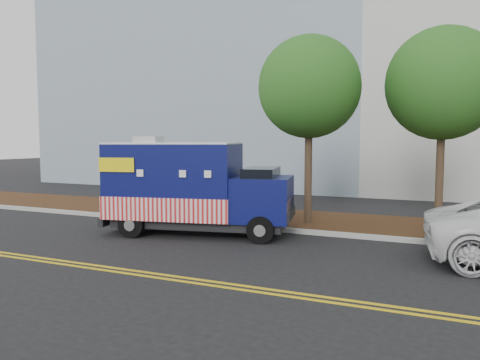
% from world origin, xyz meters
% --- Properties ---
extents(ground, '(120.00, 120.00, 0.00)m').
position_xyz_m(ground, '(0.00, 0.00, 0.00)').
color(ground, black).
rests_on(ground, ground).
extents(curb, '(120.00, 0.18, 0.15)m').
position_xyz_m(curb, '(0.00, 1.40, 0.07)').
color(curb, '#9E9E99').
rests_on(curb, ground).
extents(mulch_strip, '(120.00, 4.00, 0.15)m').
position_xyz_m(mulch_strip, '(0.00, 3.50, 0.07)').
color(mulch_strip, '#311E0D').
rests_on(mulch_strip, ground).
extents(centerline_near, '(120.00, 0.10, 0.01)m').
position_xyz_m(centerline_near, '(0.00, -4.45, 0.01)').
color(centerline_near, gold).
rests_on(centerline_near, ground).
extents(centerline_far, '(120.00, 0.10, 0.01)m').
position_xyz_m(centerline_far, '(0.00, -4.70, 0.01)').
color(centerline_far, gold).
rests_on(centerline_far, ground).
extents(tree_b, '(3.55, 3.55, 6.66)m').
position_xyz_m(tree_b, '(1.85, 2.68, 4.87)').
color(tree_b, '#38281C').
rests_on(tree_b, ground).
extents(tree_c, '(3.72, 3.72, 6.77)m').
position_xyz_m(tree_c, '(6.07, 3.74, 4.90)').
color(tree_c, '#38281C').
rests_on(tree_c, ground).
extents(sign_post, '(0.06, 0.06, 2.40)m').
position_xyz_m(sign_post, '(-3.71, 1.64, 1.20)').
color(sign_post, '#473828').
rests_on(sign_post, ground).
extents(food_truck, '(6.36, 3.40, 3.19)m').
position_xyz_m(food_truck, '(-1.34, -0.06, 1.44)').
color(food_truck, black).
rests_on(food_truck, ground).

